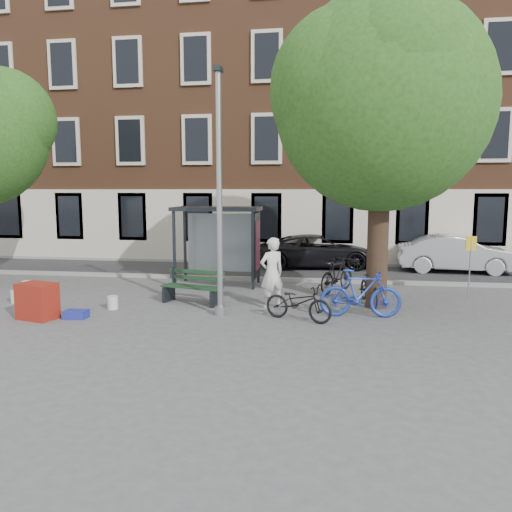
{
  "coord_description": "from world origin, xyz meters",
  "views": [
    {
      "loc": [
        2.78,
        -12.15,
        3.18
      ],
      "look_at": [
        0.75,
        1.08,
        1.4
      ],
      "focal_mm": 35.0,
      "sensor_mm": 36.0,
      "label": 1
    }
  ],
  "objects_px": {
    "bike_d": "(337,275)",
    "notice_sign": "(471,254)",
    "bus_shelter": "(229,228)",
    "car_silver": "(457,254)",
    "red_stand": "(37,301)",
    "bike_a": "(298,302)",
    "bench": "(193,288)",
    "bike_b": "(360,293)",
    "painter": "(272,273)",
    "bike_c": "(370,288)",
    "lamppost": "(219,206)",
    "car_dark": "(318,251)"
  },
  "relations": [
    {
      "from": "bike_d",
      "to": "notice_sign",
      "type": "relative_size",
      "value": 1.0
    },
    {
      "from": "bus_shelter",
      "to": "car_silver",
      "type": "xyz_separation_m",
      "value": [
        8.18,
        3.86,
        -1.2
      ]
    },
    {
      "from": "red_stand",
      "to": "bike_a",
      "type": "bearing_deg",
      "value": 7.19
    },
    {
      "from": "bench",
      "to": "bike_b",
      "type": "distance_m",
      "value": 4.68
    },
    {
      "from": "painter",
      "to": "car_silver",
      "type": "xyz_separation_m",
      "value": [
        6.37,
        6.96,
        -0.24
      ]
    },
    {
      "from": "bus_shelter",
      "to": "bike_c",
      "type": "bearing_deg",
      "value": -26.8
    },
    {
      "from": "bike_b",
      "to": "car_silver",
      "type": "xyz_separation_m",
      "value": [
        4.06,
        7.62,
        0.11
      ]
    },
    {
      "from": "bike_b",
      "to": "bus_shelter",
      "type": "bearing_deg",
      "value": 45.06
    },
    {
      "from": "bike_c",
      "to": "bus_shelter",
      "type": "bearing_deg",
      "value": 142.62
    },
    {
      "from": "lamppost",
      "to": "bike_b",
      "type": "xyz_separation_m",
      "value": [
        3.51,
        0.34,
        -2.17
      ]
    },
    {
      "from": "car_silver",
      "to": "red_stand",
      "type": "bearing_deg",
      "value": 130.55
    },
    {
      "from": "bike_a",
      "to": "bike_d",
      "type": "height_order",
      "value": "bike_d"
    },
    {
      "from": "bench",
      "to": "notice_sign",
      "type": "relative_size",
      "value": 1.01
    },
    {
      "from": "bench",
      "to": "notice_sign",
      "type": "bearing_deg",
      "value": 28.18
    },
    {
      "from": "car_dark",
      "to": "red_stand",
      "type": "relative_size",
      "value": 5.41
    },
    {
      "from": "painter",
      "to": "car_dark",
      "type": "relative_size",
      "value": 0.39
    },
    {
      "from": "lamppost",
      "to": "bus_shelter",
      "type": "xyz_separation_m",
      "value": [
        -0.61,
        4.11,
        -0.87
      ]
    },
    {
      "from": "bus_shelter",
      "to": "lamppost",
      "type": "bearing_deg",
      "value": -81.57
    },
    {
      "from": "lamppost",
      "to": "bench",
      "type": "xyz_separation_m",
      "value": [
        -1.08,
        1.23,
        -2.36
      ]
    },
    {
      "from": "bike_a",
      "to": "car_silver",
      "type": "relative_size",
      "value": 0.4
    },
    {
      "from": "bus_shelter",
      "to": "bike_c",
      "type": "relative_size",
      "value": 1.61
    },
    {
      "from": "red_stand",
      "to": "bike_d",
      "type": "bearing_deg",
      "value": 31.05
    },
    {
      "from": "bike_b",
      "to": "car_dark",
      "type": "relative_size",
      "value": 0.42
    },
    {
      "from": "bike_b",
      "to": "bike_a",
      "type": "bearing_deg",
      "value": 108.29
    },
    {
      "from": "bike_a",
      "to": "notice_sign",
      "type": "bearing_deg",
      "value": -33.79
    },
    {
      "from": "bus_shelter",
      "to": "bike_b",
      "type": "height_order",
      "value": "bus_shelter"
    },
    {
      "from": "car_dark",
      "to": "notice_sign",
      "type": "bearing_deg",
      "value": -145.96
    },
    {
      "from": "bench",
      "to": "red_stand",
      "type": "height_order",
      "value": "bench"
    },
    {
      "from": "bike_d",
      "to": "bike_c",
      "type": "bearing_deg",
      "value": 151.84
    },
    {
      "from": "bike_b",
      "to": "car_silver",
      "type": "bearing_deg",
      "value": -30.53
    },
    {
      "from": "bench",
      "to": "bike_a",
      "type": "height_order",
      "value": "bike_a"
    },
    {
      "from": "car_silver",
      "to": "red_stand",
      "type": "relative_size",
      "value": 4.85
    },
    {
      "from": "bike_b",
      "to": "bike_d",
      "type": "height_order",
      "value": "bike_b"
    },
    {
      "from": "bus_shelter",
      "to": "notice_sign",
      "type": "bearing_deg",
      "value": -7.72
    },
    {
      "from": "bike_d",
      "to": "red_stand",
      "type": "distance_m",
      "value": 8.58
    },
    {
      "from": "lamppost",
      "to": "painter",
      "type": "height_order",
      "value": "lamppost"
    },
    {
      "from": "bus_shelter",
      "to": "notice_sign",
      "type": "distance_m",
      "value": 7.5
    },
    {
      "from": "painter",
      "to": "bench",
      "type": "height_order",
      "value": "painter"
    },
    {
      "from": "bike_d",
      "to": "car_silver",
      "type": "bearing_deg",
      "value": -103.65
    },
    {
      "from": "lamppost",
      "to": "bike_b",
      "type": "relative_size",
      "value": 3.01
    },
    {
      "from": "lamppost",
      "to": "painter",
      "type": "relative_size",
      "value": 3.18
    },
    {
      "from": "bus_shelter",
      "to": "red_stand",
      "type": "relative_size",
      "value": 3.17
    },
    {
      "from": "bench",
      "to": "bike_d",
      "type": "distance_m",
      "value": 4.57
    },
    {
      "from": "lamppost",
      "to": "red_stand",
      "type": "distance_m",
      "value": 5.08
    },
    {
      "from": "car_dark",
      "to": "bike_c",
      "type": "bearing_deg",
      "value": -172.83
    },
    {
      "from": "lamppost",
      "to": "bike_a",
      "type": "relative_size",
      "value": 3.48
    },
    {
      "from": "bench",
      "to": "bike_d",
      "type": "xyz_separation_m",
      "value": [
        4.03,
        2.15,
        0.13
      ]
    },
    {
      "from": "notice_sign",
      "to": "bike_b",
      "type": "bearing_deg",
      "value": -152.25
    },
    {
      "from": "bike_d",
      "to": "car_silver",
      "type": "xyz_separation_m",
      "value": [
        4.61,
        4.58,
        0.17
      ]
    },
    {
      "from": "bike_c",
      "to": "bike_b",
      "type": "bearing_deg",
      "value": -113.13
    }
  ]
}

